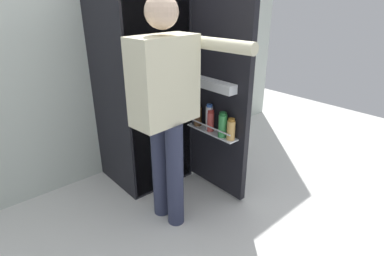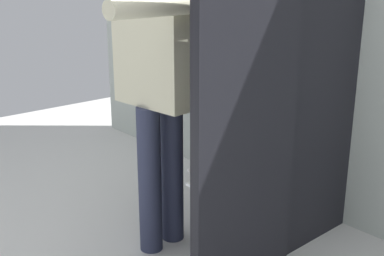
# 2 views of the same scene
# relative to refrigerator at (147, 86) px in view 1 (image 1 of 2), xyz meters

# --- Properties ---
(ground_plane) EXTENTS (6.50, 6.50, 0.00)m
(ground_plane) POSITION_rel_refrigerator_xyz_m (-0.03, -0.49, -0.86)
(ground_plane) COLOR silver
(kitchen_wall) EXTENTS (4.40, 0.10, 2.61)m
(kitchen_wall) POSITION_rel_refrigerator_xyz_m (-0.03, 0.40, 0.44)
(kitchen_wall) COLOR beige
(kitchen_wall) RESTS_ON ground_plane
(refrigerator) EXTENTS (0.67, 1.19, 1.72)m
(refrigerator) POSITION_rel_refrigerator_xyz_m (0.00, 0.00, 0.00)
(refrigerator) COLOR black
(refrigerator) RESTS_ON ground_plane
(person) EXTENTS (0.57, 0.72, 1.57)m
(person) POSITION_rel_refrigerator_xyz_m (-0.24, -0.58, 0.08)
(person) COLOR #2D334C
(person) RESTS_ON ground_plane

